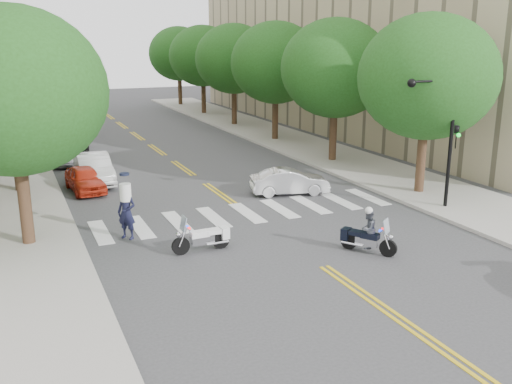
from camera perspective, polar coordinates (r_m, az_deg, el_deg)
ground at (r=19.12m, az=6.81°, el=-7.43°), size 140.00×140.00×0.00m
sidewalk_left at (r=37.81m, az=-23.98°, el=2.87°), size 5.00×60.00×0.15m
sidewalk_right at (r=42.15m, az=2.77°, el=5.34°), size 5.00×60.00×0.15m
tree_l_0 at (r=21.18m, az=-23.18°, el=9.22°), size 6.40×6.40×8.45m
tree_l_1 at (r=29.15m, az=-23.58°, el=10.52°), size 6.40×6.40×8.45m
tree_l_2 at (r=37.14m, az=-23.81°, el=11.26°), size 6.40×6.40×8.45m
tree_l_3 at (r=45.13m, az=-23.96°, el=11.74°), size 6.40×6.40×8.45m
tree_l_4 at (r=53.13m, az=-24.06°, el=12.07°), size 6.40×6.40×8.45m
tree_l_5 at (r=61.12m, az=-24.14°, el=12.32°), size 6.40×6.40×8.45m
tree_r_0 at (r=27.76m, az=16.78°, el=10.95°), size 6.40×6.40×8.45m
tree_r_1 at (r=34.23m, az=7.95°, el=12.14°), size 6.40×6.40×8.45m
tree_r_2 at (r=41.25m, az=1.98°, el=12.79°), size 6.40×6.40×8.45m
tree_r_3 at (r=48.57m, az=-2.25°, el=13.16°), size 6.40×6.40×8.45m
tree_r_4 at (r=56.08m, az=-5.36°, el=13.39°), size 6.40×6.40×8.45m
tree_r_5 at (r=63.70m, az=-7.73°, el=13.54°), size 6.40×6.40×8.45m
traffic_signal_pole at (r=25.36m, az=18.24°, el=6.31°), size 2.82×0.42×6.00m
motorcycle_police at (r=20.34m, az=10.99°, el=-3.95°), size 1.34×1.83×1.67m
motorcycle_parked at (r=20.28m, az=-5.02°, el=-4.56°), size 2.15×0.51×1.38m
officer_standing at (r=21.76m, az=-12.81°, el=-2.01°), size 0.87×0.87×2.04m
convertible at (r=27.41m, az=3.37°, el=1.05°), size 3.95×2.18×1.23m
parked_car_a at (r=29.08m, az=-16.74°, el=1.26°), size 1.80×3.77×1.25m
parked_car_b at (r=30.58m, az=-15.91°, el=2.25°), size 1.64×4.60×1.51m
parked_car_c at (r=36.01m, az=-18.96°, el=3.63°), size 2.37×4.40×1.17m
parked_car_d at (r=40.34m, az=-18.02°, el=5.14°), size 2.55×5.37×1.51m
parked_car_e at (r=48.15m, az=-20.39°, el=6.39°), size 1.79×4.12×1.38m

